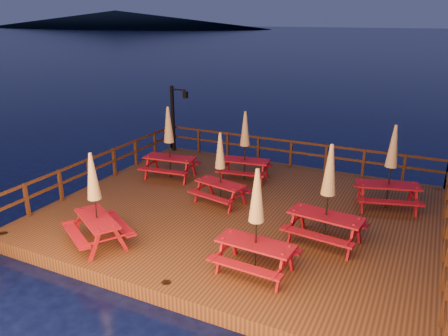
# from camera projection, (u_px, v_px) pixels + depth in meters

# --- Properties ---
(ground) EXTENTS (500.00, 500.00, 0.00)m
(ground) POSITION_uv_depth(u_px,v_px,m) (244.00, 220.00, 14.32)
(ground) COLOR black
(ground) RESTS_ON ground
(deck) EXTENTS (12.00, 10.00, 0.40)m
(deck) POSITION_uv_depth(u_px,v_px,m) (244.00, 215.00, 14.26)
(deck) COLOR #432515
(deck) RESTS_ON ground
(deck_piles) EXTENTS (11.44, 9.44, 1.40)m
(deck_piles) POSITION_uv_depth(u_px,v_px,m) (244.00, 228.00, 14.42)
(deck_piles) COLOR #3C2213
(deck_piles) RESTS_ON ground
(railing) EXTENTS (11.80, 9.75, 1.10)m
(railing) POSITION_uv_depth(u_px,v_px,m) (265.00, 170.00, 15.45)
(railing) COLOR #3C2213
(railing) RESTS_ON deck
(lamp_post) EXTENTS (0.85, 0.18, 3.00)m
(lamp_post) POSITION_uv_depth(u_px,v_px,m) (176.00, 113.00, 19.69)
(lamp_post) COLOR black
(lamp_post) RESTS_ON deck
(headland_left) EXTENTS (180.00, 84.00, 9.00)m
(headland_left) POSITION_uv_depth(u_px,v_px,m) (116.00, 19.00, 240.27)
(headland_left) COLOR black
(headland_left) RESTS_ON ground
(picnic_table_0) EXTENTS (2.32, 2.09, 2.79)m
(picnic_table_0) POSITION_uv_depth(u_px,v_px,m) (391.00, 166.00, 13.79)
(picnic_table_0) COLOR maroon
(picnic_table_0) RESTS_ON deck
(picnic_table_1) EXTENTS (1.95, 1.64, 2.69)m
(picnic_table_1) POSITION_uv_depth(u_px,v_px,m) (256.00, 220.00, 10.26)
(picnic_table_1) COLOR maroon
(picnic_table_1) RESTS_ON deck
(picnic_table_2) EXTENTS (2.16, 1.85, 2.84)m
(picnic_table_2) POSITION_uv_depth(u_px,v_px,m) (328.00, 194.00, 11.59)
(picnic_table_2) COLOR maroon
(picnic_table_2) RESTS_ON deck
(picnic_table_3) EXTENTS (2.12, 1.81, 2.78)m
(picnic_table_3) POSITION_uv_depth(u_px,v_px,m) (169.00, 142.00, 16.47)
(picnic_table_3) COLOR maroon
(picnic_table_3) RESTS_ON deck
(picnic_table_4) EXTENTS (2.05, 1.77, 2.65)m
(picnic_table_4) POSITION_uv_depth(u_px,v_px,m) (245.00, 145.00, 16.30)
(picnic_table_4) COLOR maroon
(picnic_table_4) RESTS_ON deck
(picnic_table_5) EXTENTS (2.35, 2.23, 2.62)m
(picnic_table_5) POSITION_uv_depth(u_px,v_px,m) (95.00, 198.00, 11.59)
(picnic_table_5) COLOR maroon
(picnic_table_5) RESTS_ON deck
(picnic_table_6) EXTENTS (1.96, 1.73, 2.44)m
(picnic_table_6) POSITION_uv_depth(u_px,v_px,m) (220.00, 167.00, 14.22)
(picnic_table_6) COLOR maroon
(picnic_table_6) RESTS_ON deck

